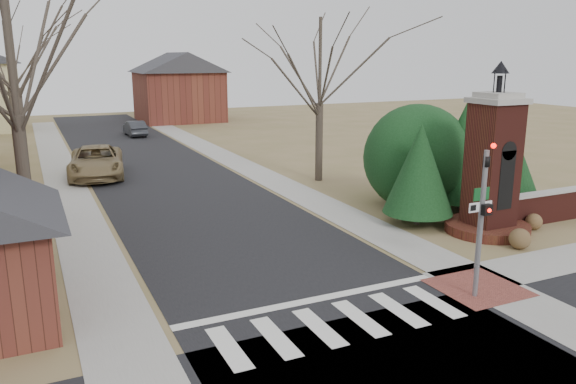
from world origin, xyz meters
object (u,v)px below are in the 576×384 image
sign_post (480,213)px  pickup_truck (96,162)px  brick_gate_monument (491,178)px  distant_car (135,128)px  traffic_signal_pole (483,209)px

sign_post → pickup_truck: 22.06m
brick_gate_monument → distant_car: size_ratio=1.64×
distant_car → pickup_truck: bearing=70.9°
sign_post → brick_gate_monument: bearing=41.4°
sign_post → pickup_truck: bearing=114.1°
pickup_truck → distant_car: bearing=80.7°
sign_post → brick_gate_monument: brick_gate_monument is taller
traffic_signal_pole → pickup_truck: size_ratio=0.73×
sign_post → traffic_signal_pole: bearing=-132.4°
traffic_signal_pole → distant_car: bearing=94.1°
pickup_truck → traffic_signal_pole: bearing=-62.3°
sign_post → distant_car: (-3.99, 36.14, -1.30)m
sign_post → brick_gate_monument: (3.41, 3.01, 0.22)m
traffic_signal_pole → sign_post: bearing=47.6°
pickup_truck → distant_car: 16.79m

